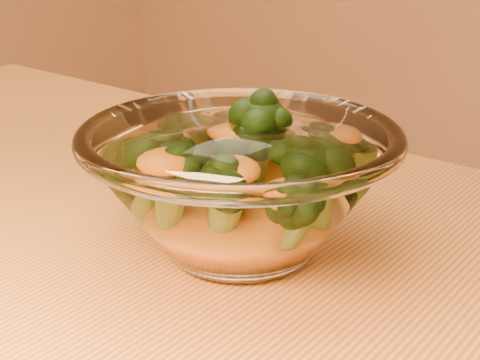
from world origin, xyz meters
TOP-DOWN VIEW (x-y plane):
  - glass_bowl at (0.12, 0.12)m, footprint 0.23×0.23m
  - cheese_sauce at (0.12, 0.12)m, footprint 0.11×0.11m
  - broccoli_heap at (0.12, 0.13)m, footprint 0.16×0.14m

SIDE VIEW (x-z plane):
  - cheese_sauce at x=0.12m, z-range 0.77..0.80m
  - glass_bowl at x=0.12m, z-range 0.75..0.85m
  - broccoli_heap at x=0.12m, z-range 0.77..0.86m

